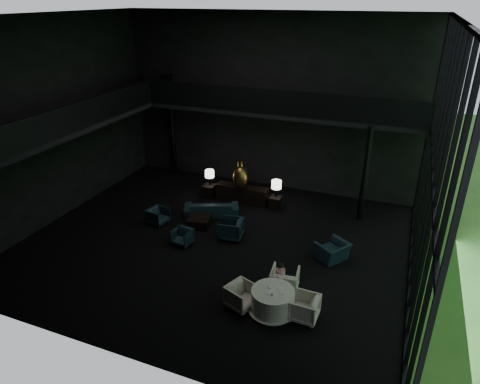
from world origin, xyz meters
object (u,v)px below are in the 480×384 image
at_px(side_table_left, 209,191).
at_px(lounge_armchair_east, 231,227).
at_px(sofa, 211,205).
at_px(lounge_armchair_south, 182,237).
at_px(bronze_urn, 240,177).
at_px(side_table_right, 275,203).
at_px(console, 242,194).
at_px(dining_chair_north, 285,278).
at_px(coffee_table, 199,222).
at_px(lounge_armchair_west, 158,216).
at_px(table_lamp_right, 276,185).
at_px(child, 280,272).
at_px(dining_table, 273,302).
at_px(dining_chair_west, 242,294).
at_px(table_lamp_left, 210,174).
at_px(window_armchair, 332,249).
at_px(dining_chair_east, 304,306).

bearing_deg(side_table_left, lounge_armchair_east, -51.82).
bearing_deg(sofa, lounge_armchair_south, 65.63).
height_order(bronze_urn, side_table_right, bronze_urn).
xyz_separation_m(console, dining_chair_north, (3.60, -5.49, 0.10)).
bearing_deg(coffee_table, lounge_armchair_west, -164.45).
bearing_deg(table_lamp_right, child, -71.43).
bearing_deg(dining_chair_north, table_lamp_right, -76.34).
bearing_deg(coffee_table, dining_chair_north, -32.13).
bearing_deg(lounge_armchair_south, dining_chair_north, -9.53).
xyz_separation_m(dining_table, dining_chair_west, (-0.93, -0.12, 0.10)).
xyz_separation_m(lounge_armchair_west, child, (5.93, -2.45, 0.40)).
xyz_separation_m(console, table_lamp_left, (-1.60, 0.01, 0.72)).
xyz_separation_m(lounge_armchair_west, dining_table, (5.99, -3.39, -0.04)).
relative_size(sofa, window_armchair, 2.48).
bearing_deg(dining_chair_east, lounge_armchair_east, -130.46).
distance_m(dining_chair_north, child, 0.33).
relative_size(table_lamp_left, dining_chair_east, 0.81).
bearing_deg(table_lamp_right, bronze_urn, -172.52).
bearing_deg(bronze_urn, side_table_right, 4.25).
height_order(table_lamp_right, dining_chair_west, table_lamp_right).
bearing_deg(lounge_armchair_south, dining_chair_west, -29.63).
xyz_separation_m(sofa, window_armchair, (5.39, -1.45, -0.05)).
relative_size(dining_table, dining_chair_north, 1.50).
height_order(sofa, lounge_armchair_east, sofa).
relative_size(side_table_left, child, 0.95).
bearing_deg(console, table_lamp_right, 0.09).
bearing_deg(dining_chair_west, window_armchair, -8.47).
relative_size(dining_table, dining_chair_east, 1.69).
height_order(table_lamp_left, lounge_armchair_east, table_lamp_left).
distance_m(window_armchair, dining_table, 3.59).
distance_m(bronze_urn, dining_chair_north, 6.45).
xyz_separation_m(table_lamp_right, dining_chair_north, (2.00, -5.49, -0.59)).
bearing_deg(lounge_armchair_east, dining_chair_west, 19.75).
relative_size(lounge_armchair_south, child, 0.97).
bearing_deg(bronze_urn, sofa, -115.34).
bearing_deg(console, dining_chair_west, -68.61).
relative_size(sofa, dining_table, 1.73).
bearing_deg(table_lamp_right, dining_table, -73.45).
bearing_deg(table_lamp_left, sofa, -63.04).
xyz_separation_m(table_lamp_left, lounge_armchair_west, (-0.83, -3.19, -0.73)).
xyz_separation_m(side_table_right, window_armchair, (3.07, -3.09, 0.16)).
distance_m(lounge_armchair_south, dining_chair_north, 4.52).
bearing_deg(side_table_right, dining_chair_west, -81.20).
distance_m(sofa, dining_chair_west, 5.99).
height_order(side_table_right, dining_table, dining_table).
xyz_separation_m(dining_table, dining_chair_east, (0.93, 0.07, 0.10)).
bearing_deg(dining_table, dining_chair_east, 4.00).
xyz_separation_m(side_table_left, sofa, (0.88, -1.62, 0.19)).
relative_size(coffee_table, dining_chair_west, 1.00).
height_order(dining_table, dining_chair_east, dining_chair_east).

